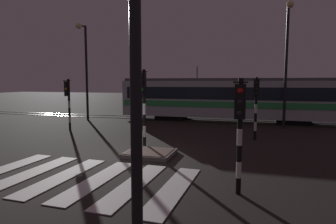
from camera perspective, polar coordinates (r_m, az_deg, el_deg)
name	(u,v)px	position (r m, az deg, el deg)	size (l,w,h in m)	color
ground_plane	(119,157)	(12.02, -9.54, -8.60)	(120.00, 120.00, 0.00)	black
rail_near	(184,121)	(22.51, 3.07, -1.67)	(80.00, 0.12, 0.03)	#59595E
rail_far	(188,118)	(23.90, 3.86, -1.23)	(80.00, 0.12, 0.03)	#59595E
crosswalk_zebra	(80,178)	(9.73, -16.78, -12.24)	(6.90, 4.15, 0.02)	silver
traffic_island	(150,153)	(12.09, -3.58, -8.01)	(1.92, 1.73, 0.18)	slate
traffic_light_corner_far_left	(68,96)	(19.00, -18.92, 2.88)	(0.36, 0.42, 3.17)	black
traffic_light_corner_near_right	(240,119)	(7.79, 13.84, -1.31)	(0.36, 0.42, 3.10)	black
traffic_light_corner_far_right	(256,99)	(15.59, 16.80, 2.50)	(0.36, 0.42, 3.23)	black
traffic_light_median_centre	(143,97)	(13.07, -4.82, 3.01)	(0.36, 0.42, 3.54)	black
street_lamp_trackside_left	(84,60)	(23.44, -15.97, 9.65)	(0.44, 1.21, 7.27)	black
street_lamp_trackside_right	(287,51)	(19.99, 22.19, 10.89)	(0.44, 1.21, 7.77)	black
tram	(229,98)	(22.54, 11.79, 2.65)	(16.55, 2.58, 4.15)	#B2BCC1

